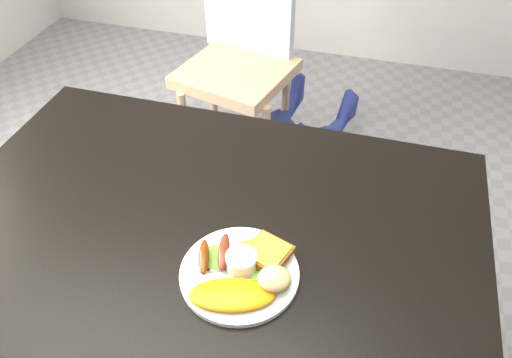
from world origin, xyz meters
The scene contains 14 objects.
dining_table centered at (0.00, 0.00, 0.73)m, with size 1.20×0.80×0.04m, color black.
dining_chair centered at (-0.29, 1.10, 0.45)m, with size 0.43×0.43×0.05m, color tan.
person centered at (-0.09, 0.71, 0.74)m, with size 0.53×0.36×1.48m, color navy.
plate centered at (0.11, -0.12, 0.76)m, with size 0.24×0.24×0.01m, color white.
lettuce_left centered at (0.06, -0.10, 0.77)m, with size 0.07×0.07×0.01m, color olive.
lettuce_right centered at (0.18, -0.13, 0.77)m, with size 0.08×0.07×0.01m, color #5A9534.
omelette centered at (0.12, -0.19, 0.77)m, with size 0.16×0.08×0.02m, color orange.
sausage_a centered at (0.04, -0.12, 0.78)m, with size 0.02×0.09×0.02m, color #6D2707.
sausage_b centered at (0.07, -0.10, 0.78)m, with size 0.02×0.09×0.02m, color brown.
ramekin centered at (0.11, -0.11, 0.78)m, with size 0.06×0.06×0.04m, color white.
toast_a centered at (0.14, -0.07, 0.77)m, with size 0.07×0.07×0.01m, color #816216.
toast_b centered at (0.16, -0.08, 0.78)m, with size 0.08×0.08×0.01m, color brown.
potato_salad centered at (0.19, -0.14, 0.79)m, with size 0.06×0.06×0.03m, color beige.
fork centered at (0.07, -0.13, 0.76)m, with size 0.14×0.01×0.00m, color #ADAFB7.
Camera 1 is at (0.31, -0.69, 1.55)m, focal length 35.00 mm.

